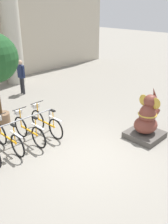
% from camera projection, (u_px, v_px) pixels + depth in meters
% --- Properties ---
extents(ground_plane, '(60.00, 60.00, 0.00)m').
position_uv_depth(ground_plane, '(88.00, 155.00, 7.07)').
color(ground_plane, gray).
extents(column_right, '(1.16, 1.16, 5.16)m').
position_uv_depth(column_right, '(11.00, 32.00, 12.43)').
color(column_right, '#BCB7A8').
rests_on(column_right, ground_plane).
extents(bike_rack, '(2.65, 0.05, 0.77)m').
position_uv_depth(bike_rack, '(15.00, 127.00, 7.39)').
color(bike_rack, gray).
rests_on(bike_rack, ground_plane).
extents(bicycle_1, '(0.48, 1.65, 1.00)m').
position_uv_depth(bicycle_1, '(8.00, 137.00, 7.16)').
color(bicycle_1, black).
rests_on(bicycle_1, ground_plane).
extents(bicycle_2, '(0.48, 1.65, 1.00)m').
position_uv_depth(bicycle_2, '(29.00, 130.00, 7.58)').
color(bicycle_2, black).
rests_on(bicycle_2, ground_plane).
extents(bicycle_3, '(0.48, 1.65, 1.00)m').
position_uv_depth(bicycle_3, '(46.00, 122.00, 8.06)').
color(bicycle_3, black).
rests_on(bicycle_3, ground_plane).
extents(elephant_statue, '(1.03, 1.03, 1.65)m').
position_uv_depth(elephant_statue, '(147.00, 121.00, 7.79)').
color(elephant_statue, '#4C4742').
rests_on(elephant_statue, ground_plane).
extents(person_pedestrian, '(0.21, 0.47, 1.59)m').
position_uv_depth(person_pedestrian, '(21.00, 74.00, 11.43)').
color(person_pedestrian, '#28282D').
rests_on(person_pedestrian, ground_plane).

